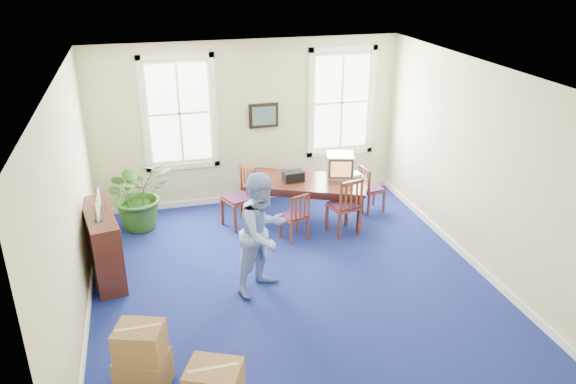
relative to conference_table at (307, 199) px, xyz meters
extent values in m
plane|color=navy|center=(-0.87, -2.12, -0.38)|extent=(6.50, 6.50, 0.00)
plane|color=white|center=(-0.87, -2.12, 2.82)|extent=(6.50, 6.50, 0.00)
plane|color=beige|center=(-0.87, 1.13, 1.22)|extent=(6.50, 0.00, 6.50)
plane|color=beige|center=(-0.87, -5.37, 1.22)|extent=(6.50, 0.00, 6.50)
plane|color=beige|center=(-3.87, -2.12, 1.22)|extent=(0.00, 6.50, 6.50)
plane|color=beige|center=(2.13, -2.12, 1.22)|extent=(0.00, 6.50, 6.50)
cube|color=white|center=(-0.87, 1.10, -0.32)|extent=(6.00, 0.04, 0.12)
cube|color=white|center=(-3.84, -2.12, -0.32)|extent=(0.04, 6.50, 0.12)
cube|color=white|center=(2.10, -2.12, -0.32)|extent=(0.04, 6.50, 0.12)
cube|color=white|center=(0.96, 0.00, 0.41)|extent=(0.20, 0.24, 0.06)
cube|color=black|center=(-0.25, 0.05, 0.47)|extent=(0.40, 0.28, 0.19)
imported|color=#7A96D3|center=(-1.31, -2.16, 0.55)|extent=(1.14, 1.09, 1.85)
cube|color=#411C15|center=(-3.62, -1.21, 0.17)|extent=(0.65, 1.46, 1.11)
imported|color=#255418|center=(-3.04, 0.40, 0.29)|extent=(1.51, 1.43, 1.33)
camera|label=1|loc=(-2.80, -9.23, 4.33)|focal=35.00mm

